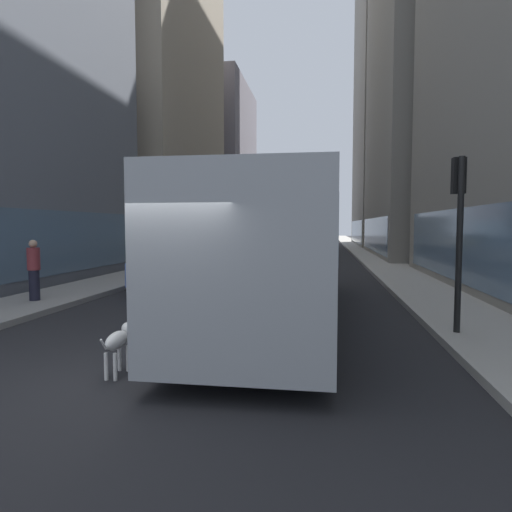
# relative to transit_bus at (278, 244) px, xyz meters

# --- Properties ---
(ground_plane) EXTENTS (120.00, 120.00, 0.00)m
(ground_plane) POSITION_rel_transit_bus_xyz_m (-1.20, 30.09, -1.78)
(ground_plane) COLOR #232326
(sidewalk_left) EXTENTS (2.40, 110.00, 0.15)m
(sidewalk_left) POSITION_rel_transit_bus_xyz_m (-6.90, 30.09, -1.70)
(sidewalk_left) COLOR gray
(sidewalk_left) RESTS_ON ground
(sidewalk_right) EXTENTS (2.40, 110.00, 0.15)m
(sidewalk_right) POSITION_rel_transit_bus_xyz_m (4.50, 30.09, -1.70)
(sidewalk_right) COLOR #ADA89E
(sidewalk_right) RESTS_ON ground
(building_left_far) EXTENTS (10.94, 14.02, 18.32)m
(building_left_far) POSITION_rel_transit_bus_xyz_m (-13.10, 39.46, 7.38)
(building_left_far) COLOR slate
(building_left_far) RESTS_ON ground
(building_right_mid) EXTENTS (11.97, 15.97, 30.90)m
(building_right_mid) POSITION_rel_transit_bus_xyz_m (10.70, 22.36, 13.67)
(building_right_mid) COLOR gray
(building_right_mid) RESTS_ON ground
(building_right_far) EXTENTS (11.99, 16.83, 40.36)m
(building_right_far) POSITION_rel_transit_bus_xyz_m (10.70, 39.89, 18.40)
(building_right_far) COLOR gray
(building_right_far) RESTS_ON ground
(transit_bus) EXTENTS (2.78, 11.53, 3.05)m
(transit_bus) POSITION_rel_transit_bus_xyz_m (0.00, 0.00, 0.00)
(transit_bus) COLOR #999EA3
(transit_bus) RESTS_ON ground
(car_blue_hatchback) EXTENTS (1.90, 4.11, 1.62)m
(car_blue_hatchback) POSITION_rel_transit_bus_xyz_m (-4.00, 3.93, -0.95)
(car_blue_hatchback) COLOR #4C6BB7
(car_blue_hatchback) RESTS_ON ground
(car_white_van) EXTENTS (1.93, 4.32, 1.62)m
(car_white_van) POSITION_rel_transit_bus_xyz_m (0.00, 16.00, -0.95)
(car_white_van) COLOR silver
(car_white_van) RESTS_ON ground
(car_grey_wagon) EXTENTS (1.74, 3.97, 1.62)m
(car_grey_wagon) POSITION_rel_transit_bus_xyz_m (-2.40, 9.84, -0.96)
(car_grey_wagon) COLOR slate
(car_grey_wagon) RESTS_ON ground
(car_yellow_taxi) EXTENTS (1.84, 4.01, 1.62)m
(car_yellow_taxi) POSITION_rel_transit_bus_xyz_m (-2.40, 27.34, -0.96)
(car_yellow_taxi) COLOR yellow
(car_yellow_taxi) RESTS_ON ground
(box_truck) EXTENTS (2.30, 7.50, 3.05)m
(box_truck) POSITION_rel_transit_bus_xyz_m (0.00, 33.96, -0.11)
(box_truck) COLOR silver
(box_truck) RESTS_ON ground
(dalmatian_dog) EXTENTS (0.22, 0.96, 0.72)m
(dalmatian_dog) POSITION_rel_transit_bus_xyz_m (-1.90, -4.71, -1.26)
(dalmatian_dog) COLOR white
(dalmatian_dog) RESTS_ON ground
(pedestrian_in_coat) EXTENTS (0.34, 0.34, 1.69)m
(pedestrian_in_coat) POSITION_rel_transit_bus_xyz_m (-6.85, 0.29, -0.77)
(pedestrian_in_coat) COLOR #1E1E2D
(pedestrian_in_coat) RESTS_ON sidewalk_left
(traffic_light_near) EXTENTS (0.24, 0.41, 3.40)m
(traffic_light_near) POSITION_rel_transit_bus_xyz_m (3.70, -1.74, 0.66)
(traffic_light_near) COLOR black
(traffic_light_near) RESTS_ON sidewalk_right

